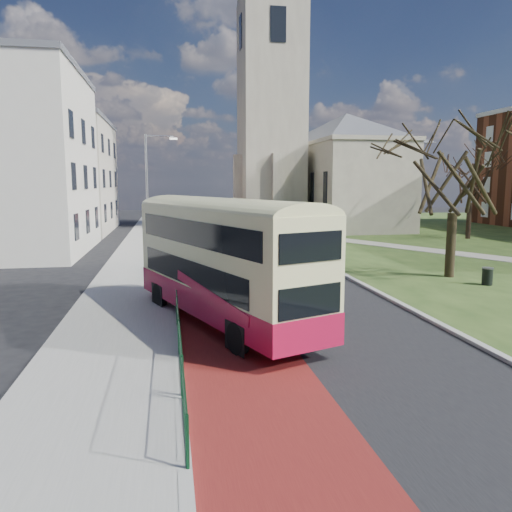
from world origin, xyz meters
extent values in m
plane|color=black|center=(0.00, 0.00, 0.00)|extent=(160.00, 160.00, 0.00)
cube|color=black|center=(1.50, 20.00, 0.01)|extent=(9.00, 120.00, 0.01)
cube|color=#591414|center=(-1.20, 20.00, 0.01)|extent=(3.40, 120.00, 0.01)
cube|color=gray|center=(-5.00, 20.00, 0.06)|extent=(4.00, 120.00, 0.12)
cube|color=#999993|center=(-3.00, 20.00, 0.07)|extent=(0.25, 120.00, 0.13)
cube|color=#999993|center=(6.10, 22.00, 0.07)|extent=(0.25, 80.00, 0.13)
cylinder|color=#0E3D20|center=(-2.95, 4.00, 1.10)|extent=(0.04, 24.00, 0.04)
cylinder|color=#0E3D20|center=(-2.95, 4.00, 0.15)|extent=(0.04, 24.00, 0.04)
cube|color=gray|center=(8.00, 38.00, 12.00)|extent=(6.50, 6.50, 24.00)
cube|color=gray|center=(16.50, 38.00, 4.50)|extent=(9.00, 18.00, 9.00)
pyramid|color=#565960|center=(16.50, 38.00, 12.60)|extent=(9.00, 18.00, 3.60)
cube|color=beige|center=(-14.00, 22.00, 6.25)|extent=(10.00, 14.00, 12.50)
cube|color=#565960|center=(-14.00, 22.00, 12.75)|extent=(10.30, 14.30, 0.50)
cube|color=#BFB5A1|center=(-14.00, 38.00, 5.50)|extent=(10.00, 16.00, 11.00)
cube|color=#565960|center=(-14.00, 38.00, 11.25)|extent=(10.30, 16.30, 0.50)
cylinder|color=gray|center=(-4.50, 18.00, 4.12)|extent=(0.16, 0.16, 8.00)
cylinder|color=gray|center=(-3.60, 18.00, 8.02)|extent=(1.80, 0.10, 0.10)
cube|color=silver|center=(-2.70, 18.00, 7.87)|extent=(0.50, 0.18, 0.12)
cube|color=maroon|center=(-1.35, 1.16, 0.95)|extent=(5.86, 10.40, 0.93)
cube|color=beige|center=(-1.35, 1.16, 2.76)|extent=(5.82, 10.34, 2.70)
cube|color=black|center=(-2.54, 1.01, 1.92)|extent=(3.04, 7.86, 0.88)
cube|color=black|center=(-0.36, 1.84, 1.92)|extent=(3.04, 7.86, 0.88)
cube|color=black|center=(-2.44, 0.75, 3.32)|extent=(3.34, 8.62, 0.84)
cube|color=black|center=(-0.26, 1.58, 3.32)|extent=(3.34, 8.62, 0.84)
cube|color=black|center=(-3.16, 5.91, 1.92)|extent=(1.98, 0.82, 0.98)
cube|color=black|center=(-3.16, 5.91, 3.32)|extent=(1.98, 0.82, 0.84)
cube|color=orange|center=(-3.16, 5.91, 3.85)|extent=(1.59, 0.68, 0.28)
cylinder|color=black|center=(-3.58, 4.03, 0.48)|extent=(0.61, 1.00, 0.97)
cylinder|color=black|center=(-1.59, 4.79, 0.48)|extent=(0.61, 1.00, 0.97)
cylinder|color=black|center=(-1.25, -2.08, 0.48)|extent=(0.61, 1.00, 0.97)
cylinder|color=black|center=(0.74, -1.32, 0.48)|extent=(0.61, 1.00, 0.97)
cylinder|color=black|center=(11.48, 7.92, 1.73)|extent=(0.60, 0.60, 3.39)
cylinder|color=black|center=(23.30, 24.55, 1.65)|extent=(0.56, 0.56, 3.23)
cylinder|color=black|center=(12.10, 5.59, 0.44)|extent=(0.66, 0.66, 0.80)
cylinder|color=gray|center=(12.10, 5.59, 0.87)|extent=(0.71, 0.71, 0.05)
camera|label=1|loc=(-3.17, -15.99, 4.96)|focal=35.00mm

